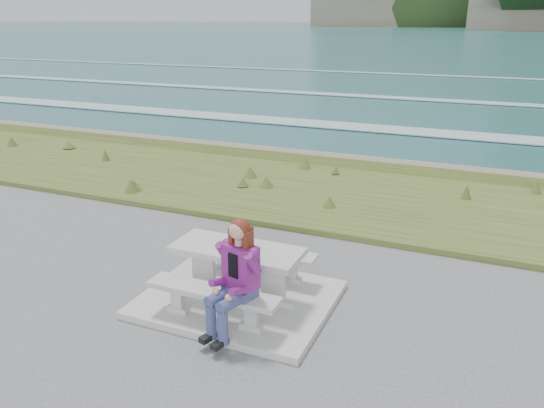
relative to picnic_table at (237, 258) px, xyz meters
name	(u,v)px	position (x,y,z in m)	size (l,w,h in m)	color
concrete_slab	(238,299)	(0.00, 0.00, -0.63)	(2.60, 2.10, 0.10)	#ABABA5
picnic_table	(237,258)	(0.00, 0.00, 0.00)	(1.80, 0.75, 0.75)	#ABABA5
bench_landward	(213,297)	(0.00, -0.70, -0.23)	(1.80, 0.35, 0.45)	#ABABA5
bench_seaward	(258,254)	(0.00, 0.70, -0.23)	(1.80, 0.35, 0.45)	#ABABA5
grass_verge	(339,198)	(0.00, 5.00, -0.68)	(160.00, 4.50, 0.22)	#2D491B
shore_drop	(369,167)	(0.00, 7.90, -0.68)	(160.00, 0.80, 2.20)	#6D6051
ocean	(439,122)	(0.00, 25.09, -2.42)	(1600.00, 1600.00, 0.09)	#215A5D
seated_woman	(232,293)	(0.35, -0.83, -0.04)	(0.61, 0.82, 1.47)	navy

